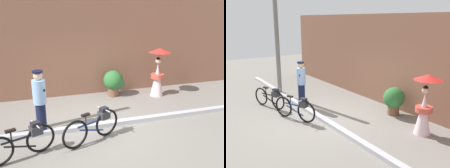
% 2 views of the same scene
% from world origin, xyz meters
% --- Properties ---
extents(ground_plane, '(30.00, 30.00, 0.00)m').
position_xyz_m(ground_plane, '(0.00, 0.00, 0.00)').
color(ground_plane, gray).
extents(building_wall, '(14.00, 0.40, 3.50)m').
position_xyz_m(building_wall, '(0.00, 3.09, 1.75)').
color(building_wall, brown).
rests_on(building_wall, ground_plane).
extents(sidewalk_curb, '(14.00, 0.20, 0.12)m').
position_xyz_m(sidewalk_curb, '(0.00, 0.00, 0.06)').
color(sidewalk_curb, '#B2B2B7').
rests_on(sidewalk_curb, ground_plane).
extents(bicycle_near_officer, '(1.57, 0.68, 0.79)m').
position_xyz_m(bicycle_near_officer, '(-1.93, -0.97, 0.42)').
color(bicycle_near_officer, black).
rests_on(bicycle_near_officer, ground_plane).
extents(bicycle_far_side, '(1.59, 0.77, 0.82)m').
position_xyz_m(bicycle_far_side, '(-0.25, -0.69, 0.43)').
color(bicycle_far_side, black).
rests_on(bicycle_far_side, ground_plane).
extents(person_officer, '(0.34, 0.34, 1.74)m').
position_xyz_m(person_officer, '(-1.50, 0.13, 0.93)').
color(person_officer, '#141938').
rests_on(person_officer, ground_plane).
extents(person_with_parasol, '(0.81, 0.81, 1.81)m').
position_xyz_m(person_with_parasol, '(2.83, 1.93, 0.92)').
color(person_with_parasol, silver).
rests_on(person_with_parasol, ground_plane).
extents(potted_plant_by_door, '(0.76, 0.74, 0.99)m').
position_xyz_m(potted_plant_by_door, '(1.25, 2.36, 0.56)').
color(potted_plant_by_door, brown).
rests_on(potted_plant_by_door, ground_plane).
extents(utility_pole, '(0.18, 0.18, 4.80)m').
position_xyz_m(utility_pole, '(-3.43, -0.01, 2.40)').
color(utility_pole, slate).
rests_on(utility_pole, ground_plane).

